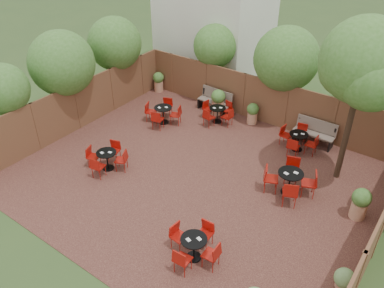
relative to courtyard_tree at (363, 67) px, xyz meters
The scene contains 11 objects.
ground 6.50m from the courtyard_tree, 142.77° to the right, with size 80.00×80.00×0.00m, color #354F23.
courtyard_paving 6.49m from the courtyard_tree, 142.77° to the right, with size 12.00×10.00×0.02m, color #381A17.
fence_back 5.45m from the courtyard_tree, 153.58° to the left, with size 12.00×0.08×2.00m, color brown.
fence_left 10.89m from the courtyard_tree, 163.15° to the right, with size 0.08×10.00×2.00m, color brown.
fence_right 4.81m from the courtyard_tree, 56.23° to the right, with size 0.08×10.00×2.00m, color brown.
overhang_foliage 6.60m from the courtyard_tree, behind, with size 15.31×10.37×2.66m.
courtyard_tree is the anchor object (origin of this frame).
park_bench_left 7.33m from the courtyard_tree, 165.39° to the left, with size 1.63×0.58×1.00m.
park_bench_right 4.24m from the courtyard_tree, 133.17° to the left, with size 1.62×0.54×1.00m.
bistro_tables 5.69m from the courtyard_tree, 153.55° to the right, with size 8.01×8.22×0.95m.
planters 5.74m from the courtyard_tree, behind, with size 11.35×3.89×1.14m.
Camera 1 is at (6.46, -9.13, 8.76)m, focal length 37.54 mm.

